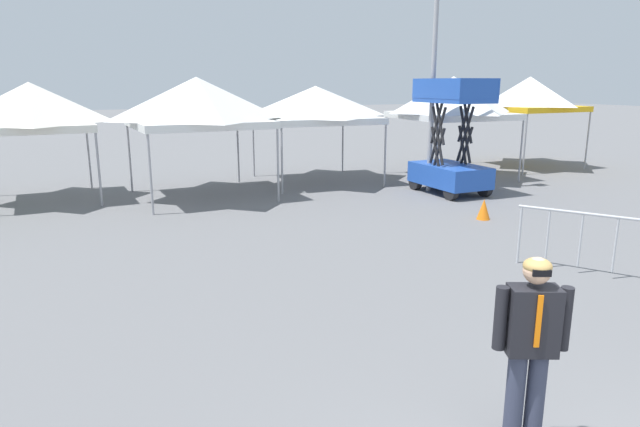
# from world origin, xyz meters

# --- Properties ---
(canopy_tent_far_left) EXTENTS (3.06, 3.06, 3.20)m
(canopy_tent_far_left) POSITION_xyz_m (-3.92, 14.89, 2.56)
(canopy_tent_far_left) COLOR #9E9EA3
(canopy_tent_far_left) RESTS_ON ground
(canopy_tent_far_right) EXTENTS (3.64, 3.64, 3.34)m
(canopy_tent_far_right) POSITION_xyz_m (0.23, 13.65, 2.66)
(canopy_tent_far_right) COLOR #9E9EA3
(canopy_tent_far_right) RESTS_ON ground
(canopy_tent_behind_left) EXTENTS (3.74, 3.74, 3.08)m
(canopy_tent_behind_left) POSITION_xyz_m (4.24, 14.58, 2.50)
(canopy_tent_behind_left) COLOR #9E9EA3
(canopy_tent_behind_left) RESTS_ON ground
(canopy_tent_behind_center) EXTENTS (3.56, 3.56, 3.38)m
(canopy_tent_behind_center) POSITION_xyz_m (8.70, 13.35, 2.69)
(canopy_tent_behind_center) COLOR #9E9EA3
(canopy_tent_behind_center) RESTS_ON ground
(canopy_tent_right_of_center) EXTENTS (3.26, 3.26, 3.40)m
(canopy_tent_right_of_center) POSITION_xyz_m (13.00, 14.27, 2.76)
(canopy_tent_right_of_center) COLOR #9E9EA3
(canopy_tent_right_of_center) RESTS_ON ground
(scissor_lift) EXTENTS (1.41, 2.30, 3.30)m
(scissor_lift) POSITION_xyz_m (6.98, 11.11, 1.05)
(scissor_lift) COLOR black
(scissor_lift) RESTS_ON ground
(person_foreground) EXTENTS (0.60, 0.40, 1.78)m
(person_foreground) POSITION_xyz_m (0.28, 1.36, 1.03)
(person_foreground) COLOR #33384C
(person_foreground) RESTS_ON ground
(light_pole_near_lift) EXTENTS (0.36, 0.36, 9.37)m
(light_pole_near_lift) POSITION_xyz_m (6.60, 11.61, 5.26)
(light_pole_near_lift) COLOR #9E9EA3
(light_pole_near_lift) RESTS_ON ground
(crowd_barrier_near_person) EXTENTS (1.16, 1.80, 1.08)m
(crowd_barrier_near_person) POSITION_xyz_m (4.59, 4.47, 0.75)
(crowd_barrier_near_person) COLOR #B7BABF
(crowd_barrier_near_person) RESTS_ON ground
(traffic_cone_lot_center) EXTENTS (0.32, 0.32, 0.49)m
(traffic_cone_lot_center) POSITION_xyz_m (5.72, 8.14, 0.25)
(traffic_cone_lot_center) COLOR orange
(traffic_cone_lot_center) RESTS_ON ground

